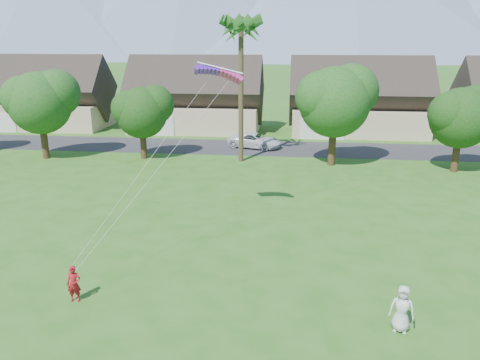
# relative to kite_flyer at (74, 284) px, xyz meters

# --- Properties ---
(street) EXTENTS (90.00, 7.00, 0.01)m
(street) POSITION_rel_kite_flyer_xyz_m (6.30, 29.75, -0.79)
(street) COLOR #2D2D30
(street) RESTS_ON ground
(kite_flyer) EXTENTS (0.63, 0.46, 1.58)m
(kite_flyer) POSITION_rel_kite_flyer_xyz_m (0.00, 0.00, 0.00)
(kite_flyer) COLOR #A3121B
(kite_flyer) RESTS_ON ground
(watcher) EXTENTS (1.02, 0.79, 1.86)m
(watcher) POSITION_rel_kite_flyer_xyz_m (13.09, -0.61, 0.14)
(watcher) COLOR silver
(watcher) RESTS_ON ground
(parked_car) EXTENTS (5.80, 3.89, 1.48)m
(parked_car) POSITION_rel_kite_flyer_xyz_m (5.10, 29.75, -0.05)
(parked_car) COLOR white
(parked_car) RESTS_ON ground
(mountain_ridge) EXTENTS (540.00, 240.00, 70.00)m
(mountain_ridge) POSITION_rel_kite_flyer_xyz_m (16.70, 255.75, 28.28)
(mountain_ridge) COLOR slate
(mountain_ridge) RESTS_ON ground
(houses_row) EXTENTS (72.75, 8.19, 8.86)m
(houses_row) POSITION_rel_kite_flyer_xyz_m (6.80, 38.74, 2.65)
(houses_row) COLOR beige
(houses_row) RESTS_ON ground
(tree_row) EXTENTS (62.27, 6.67, 8.45)m
(tree_row) POSITION_rel_kite_flyer_xyz_m (5.16, 23.66, 4.10)
(tree_row) COLOR #47301C
(tree_row) RESTS_ON ground
(fan_palm) EXTENTS (3.00, 3.00, 13.80)m
(fan_palm) POSITION_rel_kite_flyer_xyz_m (4.30, 24.25, 11.01)
(fan_palm) COLOR #4C3D26
(fan_palm) RESTS_ON ground
(parafoil_kite) EXTENTS (2.71, 1.20, 0.50)m
(parafoil_kite) POSITION_rel_kite_flyer_xyz_m (4.83, 8.89, 8.10)
(parafoil_kite) COLOR #5E1BCF
(parafoil_kite) RESTS_ON ground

